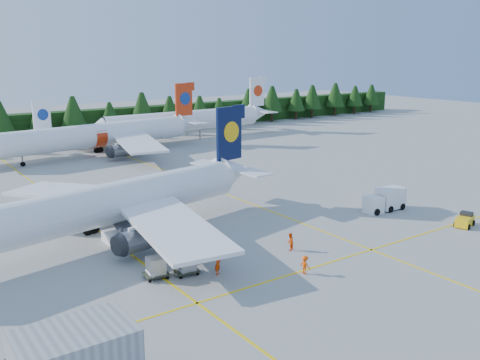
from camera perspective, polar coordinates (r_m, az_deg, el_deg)
ground at (r=54.85m, az=4.90°, el=-6.89°), size 320.00×320.00×0.00m
taxi_stripe_a at (r=65.12m, az=-16.37°, el=-4.08°), size 0.25×120.00×0.01m
taxi_stripe_b at (r=73.57m, az=-1.52°, el=-1.50°), size 0.25×120.00×0.01m
taxi_stripe_cross at (r=50.74m, az=9.30°, el=-8.76°), size 80.00×0.25×0.01m
treeline_hedge at (r=126.71m, az=-19.71°, el=5.46°), size 220.00×4.00×6.00m
airliner_navy at (r=55.31m, az=-16.31°, el=-3.12°), size 42.69×34.79×12.53m
airliner_red at (r=103.04m, az=-15.36°, el=4.54°), size 43.70×35.77×12.73m
airliner_far_right at (r=120.27m, az=-6.46°, el=6.29°), size 44.72×5.35×13.00m
airstairs at (r=57.33m, az=-12.30°, el=-5.35°), size 4.35×5.90×3.89m
service_truck at (r=68.06m, az=15.14°, el=-2.07°), size 5.68×2.27×2.70m
baggage_tug at (r=65.11m, az=22.85°, el=-3.96°), size 3.00×2.19×1.44m
uld_pair at (r=47.37m, az=-7.35°, el=-8.96°), size 4.77×2.66×1.58m
crew_a at (r=47.43m, az=-2.39°, el=-8.90°), size 0.88×0.81×2.02m
crew_b at (r=53.14m, az=5.35°, el=-6.57°), size 1.07×0.99×1.76m
crew_c at (r=47.94m, az=6.94°, el=-8.97°), size 0.54×0.74×1.66m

